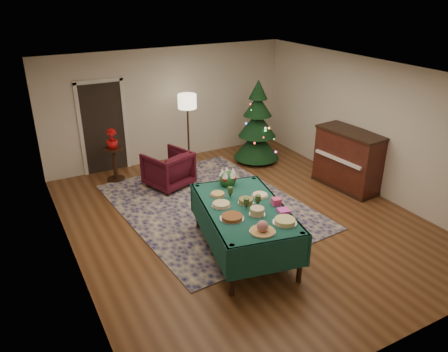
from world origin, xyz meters
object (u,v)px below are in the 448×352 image
gift_box (276,202)px  christmas_tree (257,126)px  armchair (168,168)px  piano (348,160)px  floor_lamp (187,106)px  side_table (115,165)px  potted_plant (112,143)px  buffet_table (244,216)px

gift_box → christmas_tree: 3.89m
armchair → piano: bearing=130.9°
christmas_tree → floor_lamp: bearing=163.1°
gift_box → floor_lamp: bearing=86.5°
side_table → floor_lamp: bearing=-1.4°
armchair → piano: 3.82m
gift_box → piano: size_ratio=0.09×
floor_lamp → side_table: size_ratio=2.31×
gift_box → christmas_tree: christmas_tree is taller
armchair → piano: (3.34, -1.84, 0.18)m
gift_box → side_table: bearing=111.1°
floor_lamp → potted_plant: 1.87m
floor_lamp → christmas_tree: christmas_tree is taller
armchair → christmas_tree: 2.51m
gift_box → armchair: (-0.61, 3.10, -0.46)m
side_table → potted_plant: size_ratio=1.72×
floor_lamp → christmas_tree: bearing=-16.9°
buffet_table → potted_plant: potted_plant is taller
buffet_table → side_table: 3.94m
armchair → potted_plant: potted_plant is taller
side_table → armchair: bearing=-43.1°
gift_box → floor_lamp: floor_lamp is taller
gift_box → potted_plant: potted_plant is taller
floor_lamp → potted_plant: (-1.77, 0.04, -0.60)m
gift_box → side_table: gift_box is taller
armchair → potted_plant: size_ratio=1.99×
gift_box → christmas_tree: bearing=62.0°
potted_plant → piano: bearing=-32.4°
buffet_table → potted_plant: bearing=105.6°
buffet_table → armchair: 2.94m
buffet_table → armchair: bearing=92.6°
christmas_tree → buffet_table: bearing=-125.2°
buffet_table → armchair: (-0.14, 2.93, -0.23)m
piano → armchair: bearing=151.2°
floor_lamp → side_table: floor_lamp is taller
christmas_tree → piano: (0.90, -2.17, -0.29)m
armchair → floor_lamp: floor_lamp is taller
floor_lamp → potted_plant: bearing=178.6°
gift_box → piano: (2.73, 1.26, -0.28)m
armchair → potted_plant: bearing=-63.3°
buffet_table → floor_lamp: floor_lamp is taller
side_table → christmas_tree: (3.36, -0.53, 0.53)m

